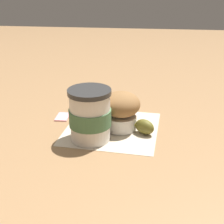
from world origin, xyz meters
name	(u,v)px	position (x,y,z in m)	size (l,w,h in m)	color
ground_plane	(112,128)	(0.00, 0.00, 0.00)	(3.00, 3.00, 0.00)	#936D47
paper_napkin	(112,128)	(0.00, 0.00, 0.00)	(0.22, 0.22, 0.00)	beige
coffee_cup	(90,115)	(-0.06, 0.04, 0.06)	(0.09, 0.09, 0.12)	silver
muffin	(121,109)	(0.00, -0.02, 0.05)	(0.09, 0.09, 0.09)	white
banana	(130,120)	(0.01, -0.04, 0.02)	(0.12, 0.11, 0.04)	#D6CC4C
sugar_packet	(63,116)	(0.05, 0.14, 0.00)	(0.05, 0.03, 0.01)	pink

